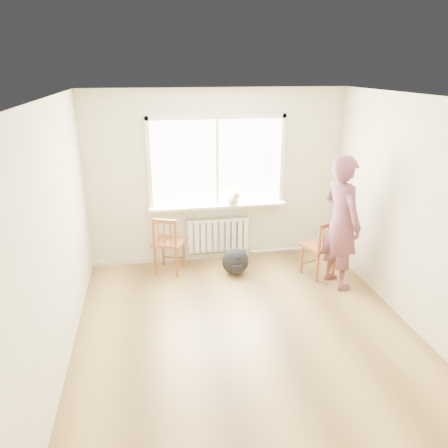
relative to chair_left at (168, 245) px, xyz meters
name	(u,v)px	position (x,y,z in m)	size (l,w,h in m)	color
floor	(247,334)	(0.82, -1.82, -0.46)	(4.50, 4.50, 0.00)	#A57E43
ceiling	(252,98)	(0.82, -1.82, 2.24)	(4.50, 4.50, 0.00)	white
back_wall	(217,178)	(0.82, 0.43, 0.89)	(4.00, 0.01, 2.70)	beige
window	(217,158)	(0.82, 0.40, 1.20)	(2.12, 0.05, 1.42)	white
windowsill	(218,206)	(0.82, 0.32, 0.47)	(2.15, 0.22, 0.04)	white
radiator	(218,234)	(0.82, 0.34, -0.02)	(1.00, 0.12, 0.55)	white
heating_pipe	(291,249)	(2.07, 0.37, -0.38)	(0.04, 0.04, 1.40)	silver
baseboard	(217,255)	(0.82, 0.41, -0.42)	(4.00, 0.03, 0.08)	beige
chair_left	(168,245)	(0.00, 0.00, 0.00)	(0.58, 0.57, 0.91)	brown
chair_right	(321,248)	(2.23, -0.52, -0.01)	(0.57, 0.56, 0.89)	brown
person	(341,223)	(2.37, -0.80, 0.49)	(0.69, 0.45, 1.89)	#B23E3B
cat	(233,199)	(1.04, 0.23, 0.60)	(0.24, 0.39, 0.27)	beige
backpack	(235,262)	(0.99, -0.23, -0.26)	(0.40, 0.30, 0.40)	black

